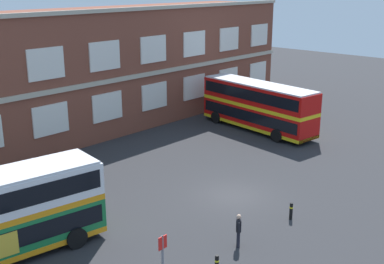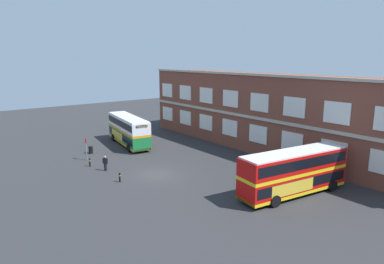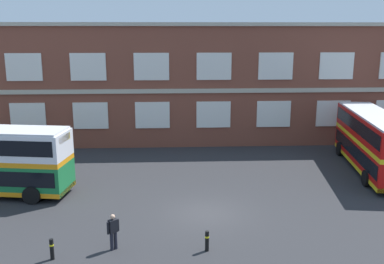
% 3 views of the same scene
% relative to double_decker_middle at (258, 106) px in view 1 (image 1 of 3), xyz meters
% --- Properties ---
extents(ground_plane, '(120.00, 120.00, 0.00)m').
position_rel_double_decker_middle_xyz_m(ground_plane, '(-12.22, -4.92, -2.15)').
color(ground_plane, '#2B2B2D').
extents(brick_terminal_building, '(45.91, 8.19, 10.33)m').
position_rel_double_decker_middle_xyz_m(brick_terminal_building, '(-10.53, 11.06, 2.87)').
color(brick_terminal_building, brown).
rests_on(brick_terminal_building, ground).
extents(double_decker_middle, '(4.05, 11.25, 4.07)m').
position_rel_double_decker_middle_xyz_m(double_decker_middle, '(0.00, 0.00, 0.00)').
color(double_decker_middle, red).
rests_on(double_decker_middle, ground).
extents(waiting_passenger, '(0.56, 0.48, 1.70)m').
position_rel_double_decker_middle_xyz_m(waiting_passenger, '(-16.76, -10.73, -1.22)').
color(waiting_passenger, black).
rests_on(waiting_passenger, ground).
extents(bus_stand_flag, '(0.44, 0.10, 2.70)m').
position_rel_double_decker_middle_xyz_m(bus_stand_flag, '(-21.94, -10.85, -0.51)').
color(bus_stand_flag, slate).
rests_on(bus_stand_flag, ground).
extents(safety_bollard_east, '(0.19, 0.19, 0.95)m').
position_rel_double_decker_middle_xyz_m(safety_bollard_east, '(-12.55, -11.08, -1.66)').
color(safety_bollard_east, black).
rests_on(safety_bollard_east, ground).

